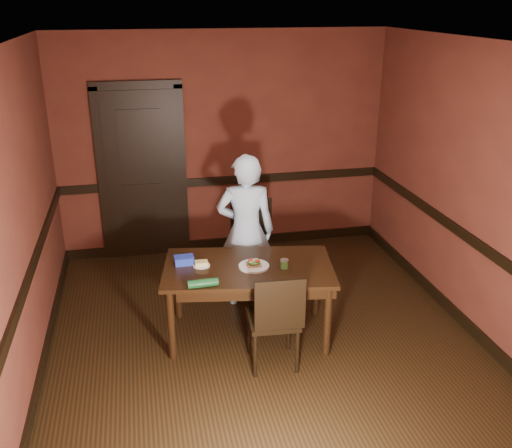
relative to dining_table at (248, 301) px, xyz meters
name	(u,v)px	position (x,y,z in m)	size (l,w,h in m)	color
floor	(264,340)	(0.12, -0.13, -0.36)	(4.00, 4.50, 0.01)	black
ceiling	(265,43)	(0.12, -0.13, 2.34)	(4.00, 4.50, 0.01)	white
wall_back	(224,145)	(0.12, 2.12, 0.99)	(4.00, 0.02, 2.70)	#59261B
wall_front	(363,356)	(0.12, -2.38, 0.99)	(4.00, 0.02, 2.70)	#59261B
wall_left	(19,224)	(-1.88, -0.13, 0.99)	(0.02, 4.50, 2.70)	#59261B
wall_right	(474,191)	(2.12, -0.13, 0.99)	(0.02, 4.50, 2.70)	#59261B
dado_back	(225,180)	(0.12, 2.10, 0.54)	(4.00, 0.03, 0.10)	black
dado_left	(30,275)	(-1.87, -0.13, 0.54)	(0.03, 4.50, 0.10)	black
dado_right	(466,236)	(2.10, -0.13, 0.54)	(0.03, 4.50, 0.10)	black
baseboard_back	(226,242)	(0.12, 2.10, -0.30)	(4.00, 0.03, 0.12)	black
baseboard_left	(44,360)	(-1.87, -0.13, -0.30)	(0.03, 4.50, 0.12)	black
baseboard_right	(454,312)	(2.10, -0.13, -0.30)	(0.03, 4.50, 0.12)	black
door	(142,171)	(-0.88, 2.09, 0.73)	(1.05, 0.07, 2.20)	black
dining_table	(248,301)	(0.00, 0.00, 0.00)	(1.55, 0.87, 0.73)	black
chair_far	(254,250)	(0.24, 0.85, 0.13)	(0.46, 0.46, 0.99)	black
chair_near	(273,317)	(0.12, -0.49, 0.09)	(0.43, 0.43, 0.91)	black
person	(246,231)	(0.10, 0.64, 0.45)	(0.59, 0.39, 1.62)	#B5DAF4
sandwich_plate	(254,265)	(0.05, -0.03, 0.38)	(0.28, 0.28, 0.07)	white
sauce_jar	(284,264)	(0.31, -0.11, 0.41)	(0.07, 0.07, 0.09)	#4D973F
cheese_saucer	(201,264)	(-0.42, 0.09, 0.38)	(0.16, 0.16, 0.05)	white
food_tub	(184,260)	(-0.57, 0.17, 0.40)	(0.18, 0.13, 0.08)	#263CC1
wrapped_veg	(203,283)	(-0.46, -0.32, 0.40)	(0.07, 0.07, 0.26)	#103E1A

